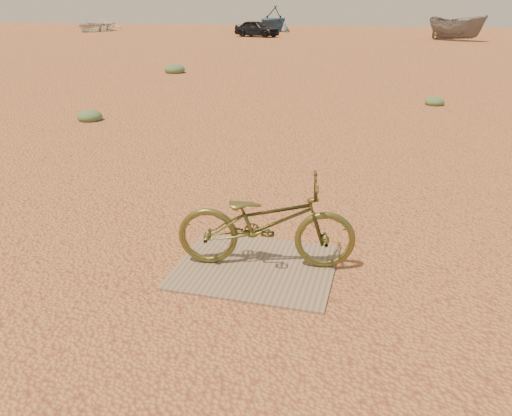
% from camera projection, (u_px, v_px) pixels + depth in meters
% --- Properties ---
extents(ground, '(120.00, 120.00, 0.00)m').
position_uv_depth(ground, '(238.00, 268.00, 4.71)').
color(ground, '#C07D4A').
rests_on(ground, ground).
extents(plywood_board, '(1.46, 1.23, 0.02)m').
position_uv_depth(plywood_board, '(256.00, 266.00, 4.71)').
color(plywood_board, '#847058').
rests_on(plywood_board, ground).
extents(bicycle, '(1.72, 0.87, 0.86)m').
position_uv_depth(bicycle, '(266.00, 222.00, 4.57)').
color(bicycle, '#504F23').
rests_on(bicycle, plywood_board).
extents(car, '(3.90, 2.59, 1.23)m').
position_uv_depth(car, '(257.00, 29.00, 38.96)').
color(car, black).
rests_on(car, ground).
extents(boat_near_left, '(4.27, 5.74, 1.14)m').
position_uv_depth(boat_near_left, '(94.00, 25.00, 47.38)').
color(boat_near_left, silver).
rests_on(boat_near_left, ground).
extents(boat_far_left, '(4.92, 5.32, 2.31)m').
position_uv_depth(boat_far_left, '(273.00, 19.00, 46.56)').
color(boat_far_left, '#335476').
rests_on(boat_far_left, ground).
extents(boat_mid_right, '(4.45, 4.11, 1.71)m').
position_uv_depth(boat_mid_right, '(457.00, 28.00, 34.64)').
color(boat_mid_right, slate).
rests_on(boat_mid_right, ground).
extents(kale_a, '(0.53, 0.53, 0.29)m').
position_uv_depth(kale_a, '(90.00, 120.00, 10.75)').
color(kale_a, '#5C744E').
rests_on(kale_a, ground).
extents(kale_b, '(0.47, 0.47, 0.26)m').
position_uv_depth(kale_b, '(434.00, 105.00, 12.42)').
color(kale_b, '#5C744E').
rests_on(kale_b, ground).
extents(kale_c, '(0.75, 0.75, 0.41)m').
position_uv_depth(kale_c, '(175.00, 73.00, 18.31)').
color(kale_c, '#5C744E').
rests_on(kale_c, ground).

